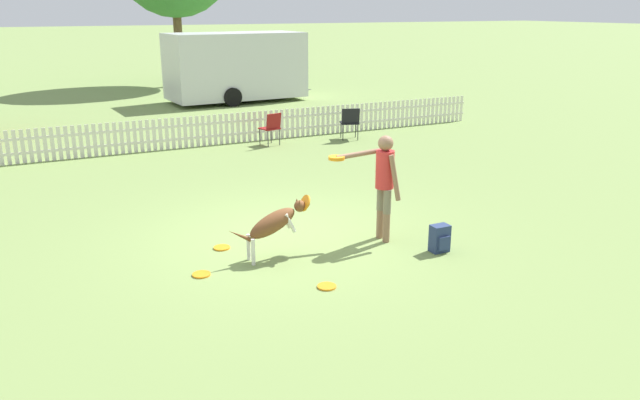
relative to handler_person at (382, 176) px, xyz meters
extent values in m
plane|color=olive|center=(-1.22, 0.78, -1.04)|extent=(240.00, 240.00, 0.00)
cylinder|color=#8C664C|center=(0.03, -0.11, -0.81)|extent=(0.11, 0.11, 0.46)
cylinder|color=#7A705B|center=(0.03, -0.11, -0.38)|extent=(0.12, 0.12, 0.38)
cylinder|color=#8C664C|center=(0.04, 0.09, -0.81)|extent=(0.11, 0.11, 0.46)
cylinder|color=#7A705B|center=(0.04, 0.09, -0.38)|extent=(0.12, 0.12, 0.38)
cylinder|color=red|center=(0.04, -0.01, 0.10)|extent=(0.29, 0.29, 0.58)
sphere|color=#8C664C|center=(0.04, -0.01, 0.50)|extent=(0.23, 0.23, 0.23)
cylinder|color=#8C664C|center=(0.08, -0.22, 0.01)|extent=(0.21, 0.18, 0.71)
cylinder|color=#8C664C|center=(-0.31, 0.21, 0.32)|extent=(0.71, 0.17, 0.14)
cylinder|color=orange|center=(-0.65, 0.25, 0.28)|extent=(0.25, 0.25, 0.02)
cylinder|color=orange|center=(-0.65, 0.25, 0.31)|extent=(0.25, 0.25, 0.02)
ellipsoid|color=brown|center=(-1.79, 0.04, -0.49)|extent=(0.79, 0.32, 0.55)
ellipsoid|color=white|center=(-1.79, 0.04, -0.55)|extent=(0.42, 0.17, 0.26)
sphere|color=brown|center=(-1.37, 0.03, -0.30)|extent=(0.17, 0.17, 0.17)
cone|color=brown|center=(-1.29, 0.03, -0.26)|extent=(0.15, 0.10, 0.14)
cylinder|color=orange|center=(-1.29, 0.03, -0.26)|extent=(0.13, 0.25, 0.24)
cone|color=brown|center=(-1.39, 0.08, -0.23)|extent=(0.05, 0.05, 0.08)
cone|color=brown|center=(-1.39, -0.02, -0.23)|extent=(0.05, 0.05, 0.08)
cylinder|color=white|center=(-2.12, 0.16, -0.84)|extent=(0.06, 0.06, 0.39)
cylinder|color=white|center=(-2.13, -0.05, -0.84)|extent=(0.06, 0.06, 0.39)
cylinder|color=white|center=(-1.56, 0.13, -0.50)|extent=(0.18, 0.06, 0.30)
cylinder|color=white|center=(-1.56, -0.06, -0.50)|extent=(0.18, 0.06, 0.30)
cone|color=brown|center=(-2.29, 0.06, -0.60)|extent=(0.35, 0.07, 0.24)
cylinder|color=orange|center=(-2.34, 0.76, -1.03)|extent=(0.25, 0.25, 0.02)
cylinder|color=orange|center=(-1.54, -1.17, -1.03)|extent=(0.25, 0.25, 0.02)
cylinder|color=orange|center=(-2.89, -0.07, -1.03)|extent=(0.25, 0.25, 0.02)
cube|color=navy|center=(0.53, -0.79, -0.83)|extent=(0.27, 0.19, 0.41)
cube|color=navy|center=(0.53, -0.91, -0.87)|extent=(0.19, 0.04, 0.21)
cube|color=silver|center=(-1.22, 7.95, -0.80)|extent=(18.41, 0.04, 0.06)
cube|color=silver|center=(-1.22, 7.95, -0.46)|extent=(18.41, 0.04, 0.06)
cube|color=silver|center=(-5.26, 7.95, -0.64)|extent=(0.09, 0.02, 0.80)
cube|color=silver|center=(-5.10, 7.95, -0.64)|extent=(0.09, 0.02, 0.80)
cube|color=silver|center=(-4.95, 7.95, -0.64)|extent=(0.09, 0.02, 0.80)
cube|color=silver|center=(-4.79, 7.95, -0.64)|extent=(0.09, 0.02, 0.80)
cube|color=silver|center=(-4.63, 7.95, -0.64)|extent=(0.09, 0.02, 0.80)
cube|color=silver|center=(-4.47, 7.95, -0.64)|extent=(0.09, 0.02, 0.80)
cube|color=silver|center=(-4.31, 7.95, -0.64)|extent=(0.09, 0.02, 0.80)
cube|color=silver|center=(-4.15, 7.95, -0.64)|extent=(0.09, 0.02, 0.80)
cube|color=silver|center=(-3.99, 7.95, -0.64)|extent=(0.09, 0.02, 0.80)
cube|color=silver|center=(-3.84, 7.95, -0.64)|extent=(0.09, 0.02, 0.80)
cube|color=silver|center=(-3.68, 7.95, -0.64)|extent=(0.09, 0.02, 0.80)
cube|color=silver|center=(-3.52, 7.95, -0.64)|extent=(0.09, 0.02, 0.80)
cube|color=silver|center=(-3.36, 7.95, -0.64)|extent=(0.09, 0.02, 0.80)
cube|color=silver|center=(-3.20, 7.95, -0.64)|extent=(0.09, 0.02, 0.80)
cube|color=silver|center=(-3.04, 7.95, -0.64)|extent=(0.09, 0.02, 0.80)
cube|color=silver|center=(-2.88, 7.95, -0.64)|extent=(0.09, 0.02, 0.80)
cube|color=silver|center=(-2.72, 7.95, -0.64)|extent=(0.09, 0.02, 0.80)
cube|color=silver|center=(-2.57, 7.95, -0.64)|extent=(0.09, 0.02, 0.80)
cube|color=silver|center=(-2.41, 7.95, -0.64)|extent=(0.09, 0.02, 0.80)
cube|color=silver|center=(-2.25, 7.95, -0.64)|extent=(0.09, 0.02, 0.80)
cube|color=silver|center=(-2.09, 7.95, -0.64)|extent=(0.09, 0.02, 0.80)
cube|color=silver|center=(-1.93, 7.95, -0.64)|extent=(0.09, 0.02, 0.80)
cube|color=silver|center=(-1.77, 7.95, -0.64)|extent=(0.09, 0.02, 0.80)
cube|color=silver|center=(-1.61, 7.95, -0.64)|extent=(0.09, 0.02, 0.80)
cube|color=silver|center=(-1.45, 7.95, -0.64)|extent=(0.09, 0.02, 0.80)
cube|color=silver|center=(-1.30, 7.95, -0.64)|extent=(0.09, 0.02, 0.80)
cube|color=silver|center=(-1.14, 7.95, -0.64)|extent=(0.09, 0.02, 0.80)
cube|color=silver|center=(-0.98, 7.95, -0.64)|extent=(0.09, 0.02, 0.80)
cube|color=silver|center=(-0.82, 7.95, -0.64)|extent=(0.09, 0.02, 0.80)
cube|color=silver|center=(-0.66, 7.95, -0.64)|extent=(0.09, 0.02, 0.80)
cube|color=silver|center=(-0.50, 7.95, -0.64)|extent=(0.09, 0.02, 0.80)
cube|color=silver|center=(-0.34, 7.95, -0.64)|extent=(0.09, 0.02, 0.80)
cube|color=silver|center=(-0.19, 7.95, -0.64)|extent=(0.09, 0.02, 0.80)
cube|color=silver|center=(-0.03, 7.95, -0.64)|extent=(0.09, 0.02, 0.80)
cube|color=silver|center=(0.13, 7.95, -0.64)|extent=(0.09, 0.02, 0.80)
cube|color=silver|center=(0.29, 7.95, -0.64)|extent=(0.09, 0.02, 0.80)
cube|color=silver|center=(0.45, 7.95, -0.64)|extent=(0.09, 0.02, 0.80)
cube|color=silver|center=(0.61, 7.95, -0.64)|extent=(0.09, 0.02, 0.80)
cube|color=silver|center=(0.77, 7.95, -0.64)|extent=(0.09, 0.02, 0.80)
cube|color=silver|center=(0.93, 7.95, -0.64)|extent=(0.09, 0.02, 0.80)
cube|color=silver|center=(1.08, 7.95, -0.64)|extent=(0.09, 0.02, 0.80)
cube|color=silver|center=(1.24, 7.95, -0.64)|extent=(0.09, 0.02, 0.80)
cube|color=silver|center=(1.40, 7.95, -0.64)|extent=(0.09, 0.02, 0.80)
cube|color=silver|center=(1.56, 7.95, -0.64)|extent=(0.09, 0.02, 0.80)
cube|color=silver|center=(1.72, 7.95, -0.64)|extent=(0.09, 0.02, 0.80)
cube|color=silver|center=(1.88, 7.95, -0.64)|extent=(0.09, 0.02, 0.80)
cube|color=silver|center=(2.04, 7.95, -0.64)|extent=(0.09, 0.02, 0.80)
cube|color=silver|center=(2.19, 7.95, -0.64)|extent=(0.09, 0.02, 0.80)
cube|color=silver|center=(2.35, 7.95, -0.64)|extent=(0.09, 0.02, 0.80)
cube|color=silver|center=(2.51, 7.95, -0.64)|extent=(0.09, 0.02, 0.80)
cube|color=silver|center=(2.67, 7.95, -0.64)|extent=(0.09, 0.02, 0.80)
cube|color=silver|center=(2.83, 7.95, -0.64)|extent=(0.09, 0.02, 0.80)
cube|color=silver|center=(2.99, 7.95, -0.64)|extent=(0.09, 0.02, 0.80)
cube|color=silver|center=(3.15, 7.95, -0.64)|extent=(0.09, 0.02, 0.80)
cube|color=silver|center=(3.31, 7.95, -0.64)|extent=(0.09, 0.02, 0.80)
cube|color=silver|center=(3.46, 7.95, -0.64)|extent=(0.09, 0.02, 0.80)
cube|color=silver|center=(3.62, 7.95, -0.64)|extent=(0.09, 0.02, 0.80)
cube|color=silver|center=(3.78, 7.95, -0.64)|extent=(0.09, 0.02, 0.80)
cube|color=silver|center=(3.94, 7.95, -0.64)|extent=(0.09, 0.02, 0.80)
cube|color=silver|center=(4.10, 7.95, -0.64)|extent=(0.09, 0.02, 0.80)
cube|color=silver|center=(4.26, 7.95, -0.64)|extent=(0.09, 0.02, 0.80)
cube|color=silver|center=(4.42, 7.95, -0.64)|extent=(0.09, 0.02, 0.80)
cube|color=silver|center=(4.58, 7.95, -0.64)|extent=(0.09, 0.02, 0.80)
cube|color=silver|center=(4.73, 7.95, -0.64)|extent=(0.09, 0.02, 0.80)
cube|color=silver|center=(4.89, 7.95, -0.64)|extent=(0.09, 0.02, 0.80)
cube|color=silver|center=(5.05, 7.95, -0.64)|extent=(0.09, 0.02, 0.80)
cube|color=silver|center=(5.21, 7.95, -0.64)|extent=(0.09, 0.02, 0.80)
cube|color=silver|center=(5.37, 7.95, -0.64)|extent=(0.09, 0.02, 0.80)
cube|color=silver|center=(5.53, 7.95, -0.64)|extent=(0.09, 0.02, 0.80)
cube|color=silver|center=(5.69, 7.95, -0.64)|extent=(0.09, 0.02, 0.80)
cube|color=silver|center=(5.84, 7.95, -0.64)|extent=(0.09, 0.02, 0.80)
cube|color=silver|center=(6.00, 7.95, -0.64)|extent=(0.09, 0.02, 0.80)
cube|color=silver|center=(6.16, 7.95, -0.64)|extent=(0.09, 0.02, 0.80)
cube|color=silver|center=(6.32, 7.95, -0.64)|extent=(0.09, 0.02, 0.80)
cube|color=silver|center=(6.48, 7.95, -0.64)|extent=(0.09, 0.02, 0.80)
cube|color=silver|center=(6.64, 7.95, -0.64)|extent=(0.09, 0.02, 0.80)
cube|color=silver|center=(6.80, 7.95, -0.64)|extent=(0.09, 0.02, 0.80)
cube|color=silver|center=(6.96, 7.95, -0.64)|extent=(0.09, 0.02, 0.80)
cube|color=silver|center=(7.11, 7.95, -0.64)|extent=(0.09, 0.02, 0.80)
cube|color=silver|center=(7.27, 7.95, -0.64)|extent=(0.09, 0.02, 0.80)
cube|color=silver|center=(7.43, 7.95, -0.64)|extent=(0.09, 0.02, 0.80)
cube|color=silver|center=(7.59, 7.95, -0.64)|extent=(0.09, 0.02, 0.80)
cube|color=silver|center=(7.75, 7.95, -0.64)|extent=(0.09, 0.02, 0.80)
cube|color=silver|center=(7.91, 7.95, -0.64)|extent=(0.09, 0.02, 0.80)
cylinder|color=#333338|center=(3.60, 7.16, -0.81)|extent=(0.02, 0.02, 0.45)
cylinder|color=#333338|center=(3.22, 7.30, -0.81)|extent=(0.02, 0.02, 0.45)
cylinder|color=#333338|center=(3.46, 6.77, -0.81)|extent=(0.02, 0.02, 0.45)
cylinder|color=#333338|center=(3.07, 6.91, -0.81)|extent=(0.02, 0.02, 0.45)
cube|color=black|center=(3.34, 7.04, -0.59)|extent=(0.62, 0.62, 0.03)
cube|color=black|center=(3.26, 6.83, -0.37)|extent=(0.48, 0.25, 0.43)
cylinder|color=#333338|center=(1.21, 7.51, -0.82)|extent=(0.02, 0.02, 0.44)
cylinder|color=#333338|center=(0.85, 7.42, -0.82)|extent=(0.02, 0.02, 0.44)
cylinder|color=#333338|center=(1.30, 7.15, -0.82)|extent=(0.02, 0.02, 0.44)
cylinder|color=#333338|center=(0.94, 7.06, -0.82)|extent=(0.02, 0.02, 0.44)
cube|color=maroon|center=(1.08, 7.28, -0.60)|extent=(0.53, 0.53, 0.03)
cube|color=maroon|center=(1.13, 7.09, -0.39)|extent=(0.45, 0.19, 0.42)
cube|color=silver|center=(2.93, 15.24, 0.32)|extent=(5.17, 2.56, 2.41)
cone|color=#3F3F42|center=(5.85, 15.41, -0.78)|extent=(0.81, 0.25, 0.20)
cylinder|color=black|center=(2.24, 16.34, -0.70)|extent=(0.69, 0.22, 0.68)
cylinder|color=black|center=(2.37, 14.07, -0.70)|extent=(0.69, 0.22, 0.68)
cylinder|color=brown|center=(2.26, 21.05, 1.05)|extent=(0.38, 0.38, 4.17)
camera|label=1|loc=(-4.91, -7.76, 2.45)|focal=35.00mm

